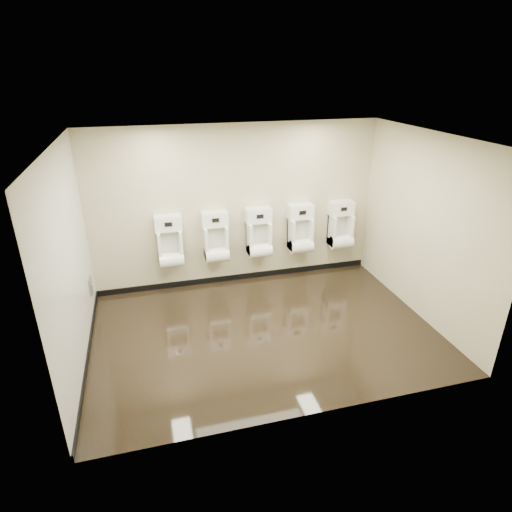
{
  "coord_description": "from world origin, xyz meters",
  "views": [
    {
      "loc": [
        -1.51,
        -5.17,
        3.64
      ],
      "look_at": [
        0.02,
        0.55,
        0.99
      ],
      "focal_mm": 30.0,
      "sensor_mm": 36.0,
      "label": 1
    }
  ],
  "objects_px": {
    "access_panel": "(91,285)",
    "urinal_1": "(216,240)",
    "urinal_4": "(341,228)",
    "urinal_0": "(170,245)",
    "urinal_2": "(259,236)",
    "urinal_3": "(301,232)"
  },
  "relations": [
    {
      "from": "urinal_2",
      "to": "urinal_4",
      "type": "xyz_separation_m",
      "value": [
        1.57,
        0.0,
        0.0
      ]
    },
    {
      "from": "urinal_0",
      "to": "urinal_2",
      "type": "distance_m",
      "value": 1.55
    },
    {
      "from": "urinal_4",
      "to": "urinal_3",
      "type": "bearing_deg",
      "value": 180.0
    },
    {
      "from": "urinal_1",
      "to": "urinal_4",
      "type": "xyz_separation_m",
      "value": [
        2.34,
        0.0,
        0.0
      ]
    },
    {
      "from": "urinal_1",
      "to": "urinal_2",
      "type": "distance_m",
      "value": 0.77
    },
    {
      "from": "access_panel",
      "to": "urinal_3",
      "type": "height_order",
      "value": "urinal_3"
    },
    {
      "from": "urinal_2",
      "to": "access_panel",
      "type": "bearing_deg",
      "value": -172.04
    },
    {
      "from": "urinal_0",
      "to": "urinal_3",
      "type": "xyz_separation_m",
      "value": [
        2.33,
        0.0,
        0.0
      ]
    },
    {
      "from": "access_panel",
      "to": "urinal_4",
      "type": "bearing_deg",
      "value": 5.15
    },
    {
      "from": "urinal_3",
      "to": "urinal_4",
      "type": "distance_m",
      "value": 0.79
    },
    {
      "from": "urinal_0",
      "to": "urinal_2",
      "type": "bearing_deg",
      "value": 0.0
    },
    {
      "from": "urinal_0",
      "to": "access_panel",
      "type": "bearing_deg",
      "value": -162.87
    },
    {
      "from": "access_panel",
      "to": "urinal_4",
      "type": "distance_m",
      "value": 4.44
    },
    {
      "from": "access_panel",
      "to": "urinal_1",
      "type": "distance_m",
      "value": 2.14
    },
    {
      "from": "urinal_2",
      "to": "urinal_3",
      "type": "height_order",
      "value": "same"
    },
    {
      "from": "urinal_3",
      "to": "urinal_4",
      "type": "relative_size",
      "value": 1.0
    },
    {
      "from": "urinal_3",
      "to": "urinal_4",
      "type": "xyz_separation_m",
      "value": [
        0.79,
        0.0,
        0.0
      ]
    },
    {
      "from": "urinal_0",
      "to": "urinal_1",
      "type": "xyz_separation_m",
      "value": [
        0.78,
        0.0,
        0.0
      ]
    },
    {
      "from": "urinal_0",
      "to": "urinal_1",
      "type": "distance_m",
      "value": 0.78
    },
    {
      "from": "urinal_1",
      "to": "urinal_0",
      "type": "bearing_deg",
      "value": 180.0
    },
    {
      "from": "access_panel",
      "to": "urinal_3",
      "type": "xyz_separation_m",
      "value": [
        3.62,
        0.4,
        0.38
      ]
    },
    {
      "from": "urinal_2",
      "to": "urinal_4",
      "type": "height_order",
      "value": "same"
    }
  ]
}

